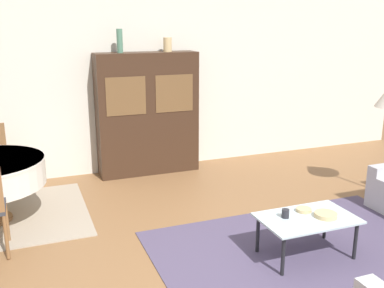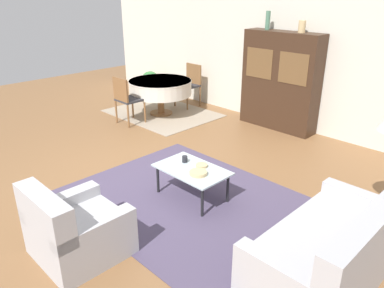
# 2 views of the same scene
# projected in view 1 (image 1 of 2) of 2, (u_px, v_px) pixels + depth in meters

# --- Properties ---
(wall_back) EXTENTS (10.00, 0.06, 2.70)m
(wall_back) POSITION_uv_depth(u_px,v_px,m) (126.00, 82.00, 6.67)
(wall_back) COLOR beige
(wall_back) RESTS_ON ground_plane
(area_rug) EXTENTS (3.00, 2.33, 0.01)m
(area_rug) POSITION_uv_depth(u_px,v_px,m) (316.00, 259.00, 4.35)
(area_rug) COLOR #4C425B
(area_rug) RESTS_ON ground_plane
(coffee_table) EXTENTS (0.92, 0.58, 0.40)m
(coffee_table) POSITION_uv_depth(u_px,v_px,m) (307.00, 221.00, 4.32)
(coffee_table) COLOR black
(coffee_table) RESTS_ON area_rug
(display_cabinet) EXTENTS (1.49, 0.40, 1.80)m
(display_cabinet) POSITION_uv_depth(u_px,v_px,m) (148.00, 114.00, 6.66)
(display_cabinet) COLOR #382316
(display_cabinet) RESTS_ON ground_plane
(cup) EXTENTS (0.07, 0.07, 0.08)m
(cup) POSITION_uv_depth(u_px,v_px,m) (285.00, 213.00, 4.29)
(cup) COLOR #232328
(cup) RESTS_ON coffee_table
(bowl) EXTENTS (0.22, 0.22, 0.04)m
(bowl) POSITION_uv_depth(u_px,v_px,m) (326.00, 215.00, 4.30)
(bowl) COLOR tan
(bowl) RESTS_ON coffee_table
(bowl_small) EXTENTS (0.15, 0.15, 0.03)m
(bowl_small) POSITION_uv_depth(u_px,v_px,m) (304.00, 210.00, 4.43)
(bowl_small) COLOR tan
(bowl_small) RESTS_ON coffee_table
(vase_tall) EXTENTS (0.08, 0.08, 0.33)m
(vase_tall) POSITION_uv_depth(u_px,v_px,m) (120.00, 41.00, 6.25)
(vase_tall) COLOR #4C7A60
(vase_tall) RESTS_ON display_cabinet
(vase_short) EXTENTS (0.12, 0.12, 0.20)m
(vase_short) POSITION_uv_depth(u_px,v_px,m) (168.00, 45.00, 6.51)
(vase_short) COLOR tan
(vase_short) RESTS_ON display_cabinet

